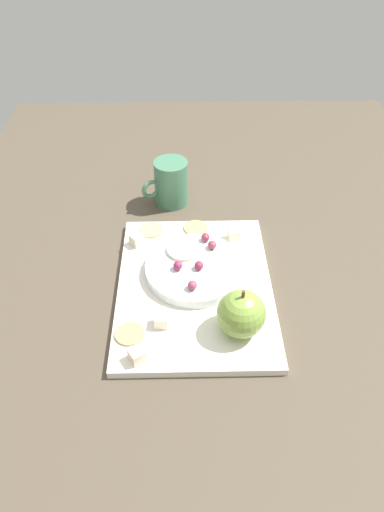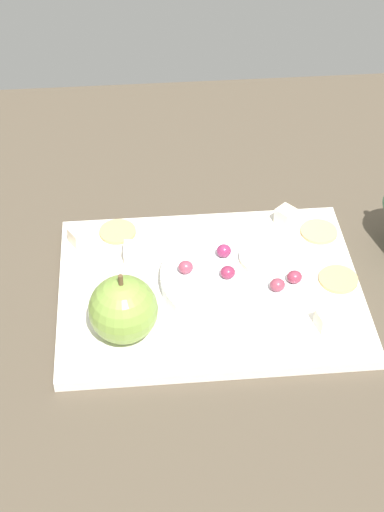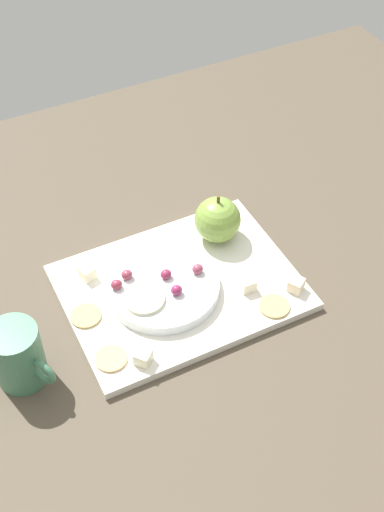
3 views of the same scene
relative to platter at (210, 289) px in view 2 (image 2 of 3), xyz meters
The scene contains 18 objects.
table 4.11cm from the platter, 100.70° to the left, with size 148.74×104.07×3.58cm, color #4D4234.
platter is the anchor object (origin of this frame).
serving_dish 3.25cm from the platter, behind, with size 16.96×16.96×1.81cm, color white.
apple_whole 12.63cm from the platter, 33.91° to the left, with size 7.37×7.37×7.37cm, color #7C9F40.
apple_stem 14.67cm from the platter, 33.91° to the left, with size 0.50×0.50×1.20cm, color brown.
cheese_cube_0 17.40cm from the platter, 29.96° to the right, with size 2.09×2.09×2.09cm, color #F8E3C0.
cheese_cube_1 14.19cm from the platter, 147.58° to the left, with size 2.09×2.09×2.09cm, color #F9EAC5.
cheese_cube_2 10.26cm from the platter, 31.68° to the right, with size 2.09×2.09×2.09cm, color white.
cheese_cube_3 14.94cm from the platter, 135.61° to the right, with size 2.09×2.09×2.09cm, color #F1EDC3.
cracker_0 14.55cm from the platter, 44.25° to the right, with size 4.54×4.54×0.40cm, color tan.
cracker_1 16.50cm from the platter, 150.90° to the right, with size 4.54×4.54×0.40cm, color tan.
cracker_2 14.92cm from the platter, behind, with size 4.54×4.54×0.40cm, color tan.
grape_0 4.73cm from the platter, 123.92° to the right, with size 1.70×1.53×1.59cm, color #8A2751.
grape_1 8.40cm from the platter, 157.05° to the left, with size 1.70×1.53×1.51cm, color #90394B.
grape_2 10.02cm from the platter, 167.05° to the left, with size 1.70×1.53×1.48cm, color #8E2F45.
grape_3 3.82cm from the platter, 159.10° to the left, with size 1.70×1.53×1.46cm, color maroon.
grape_4 4.27cm from the platter, ahead, with size 1.70×1.53×1.54cm, color #953D51.
apple_slice_0 7.35cm from the platter, 164.70° to the right, with size 5.98×5.98×0.60cm, color beige.
Camera 2 is at (8.08, 59.97, 67.08)cm, focal length 54.31 mm.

